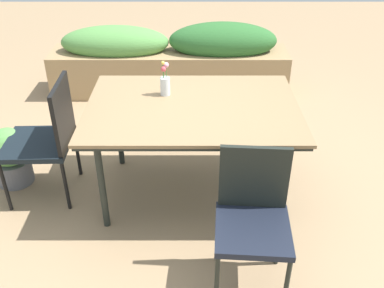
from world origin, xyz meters
name	(u,v)px	position (x,y,z in m)	size (l,w,h in m)	color
ground_plane	(184,189)	(0.00, 0.00, 0.00)	(12.00, 12.00, 0.00)	#9E7F5B
dining_table	(192,112)	(0.06, -0.02, 0.71)	(1.51, 1.07, 0.77)	#8C704C
chair_near_right	(253,214)	(0.41, -0.89, 0.52)	(0.45, 0.45, 0.89)	black
chair_end_left	(47,135)	(-1.01, -0.02, 0.52)	(0.50, 0.50, 0.93)	black
flower_vase	(165,83)	(-0.14, 0.16, 0.86)	(0.07, 0.07, 0.26)	silver
planter_box	(170,60)	(-0.18, 1.86, 0.38)	(2.64, 0.54, 0.81)	#9E7F56
potted_plant	(10,156)	(-1.39, 0.11, 0.25)	(0.31, 0.31, 0.49)	slate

